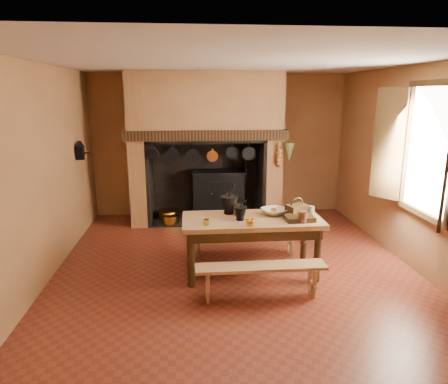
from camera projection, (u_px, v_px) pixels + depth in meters
name	position (u px, v px, depth m)	size (l,w,h in m)	color
floor	(235.00, 267.00, 5.69)	(5.50, 5.50, 0.00)	maroon
ceiling	(236.00, 62.00, 5.02)	(5.50, 5.50, 0.00)	silver
back_wall	(219.00, 145.00, 8.01)	(5.00, 0.02, 2.80)	#98673D
wall_left	(43.00, 174.00, 5.13)	(0.02, 5.50, 2.80)	#98673D
wall_right	(413.00, 168.00, 5.57)	(0.02, 5.50, 2.80)	#98673D
wall_front	(284.00, 247.00, 2.69)	(5.00, 0.02, 2.80)	#98673D
chimney_breast	(205.00, 126.00, 7.46)	(2.95, 0.96, 2.80)	#98673D
iron_range	(219.00, 193.00, 7.93)	(1.12, 0.55, 1.60)	black
hearth_pans	(168.00, 217.00, 7.72)	(0.51, 0.62, 0.20)	gold
hanging_pans	(205.00, 154.00, 7.08)	(1.92, 0.29, 0.27)	black
onion_string	(279.00, 155.00, 7.19)	(0.12, 0.10, 0.46)	#A45F1E
herb_bunch	(289.00, 152.00, 7.19)	(0.20, 0.20, 0.35)	brown
window	(422.00, 151.00, 5.10)	(0.39, 1.75, 1.76)	white
wall_coffee_mill	(80.00, 149.00, 6.61)	(0.23, 0.16, 0.31)	black
work_table	(252.00, 227.00, 5.34)	(1.84, 0.82, 0.80)	#B07E50
bench_front	(261.00, 274.00, 4.74)	(1.56, 0.27, 0.44)	#B07E50
bench_back	(245.00, 233.00, 6.00)	(1.73, 0.30, 0.49)	#B07E50
mortar_large	(229.00, 204.00, 5.48)	(0.25, 0.25, 0.42)	black
mortar_small	(240.00, 213.00, 5.20)	(0.18, 0.18, 0.30)	black
coffee_grinder	(239.00, 209.00, 5.43)	(0.18, 0.15, 0.20)	#372511
brass_mug_a	(206.00, 222.00, 5.01)	(0.07, 0.07, 0.08)	gold
brass_mug_b	(273.00, 212.00, 5.43)	(0.08, 0.08, 0.08)	gold
mixing_bowl	(274.00, 211.00, 5.46)	(0.34, 0.34, 0.08)	beige
stoneware_crock	(303.00, 217.00, 5.11)	(0.12, 0.12, 0.15)	brown
glass_jar	(312.00, 211.00, 5.40)	(0.08, 0.08, 0.13)	beige
wicker_basket	(297.00, 210.00, 5.40)	(0.32, 0.28, 0.25)	#473015
wooden_tray	(299.00, 218.00, 5.20)	(0.37, 0.27, 0.06)	#372511
brass_cup	(250.00, 223.00, 4.97)	(0.11, 0.11, 0.09)	gold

